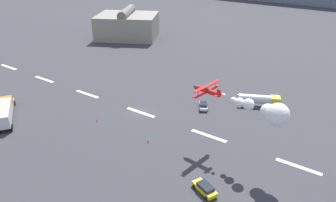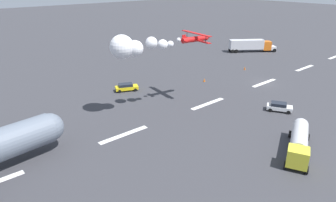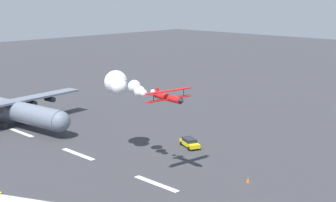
% 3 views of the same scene
% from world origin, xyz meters
% --- Properties ---
extents(runway_stripe_5, '(8.00, 0.90, 0.01)m').
position_xyz_m(runway_stripe_5, '(17.97, 0.00, 0.01)').
color(runway_stripe_5, white).
rests_on(runway_stripe_5, ground).
extents(runway_stripe_6, '(8.00, 0.90, 0.01)m').
position_xyz_m(runway_stripe_6, '(35.93, 0.00, 0.01)').
color(runway_stripe_6, white).
rests_on(runway_stripe_6, ground).
extents(runway_stripe_7, '(8.00, 0.90, 0.01)m').
position_xyz_m(runway_stripe_7, '(53.90, 0.00, 0.01)').
color(runway_stripe_7, white).
rests_on(runway_stripe_7, ground).
extents(cargo_transport_plane, '(29.07, 30.82, 11.12)m').
position_xyz_m(cargo_transport_plane, '(57.69, -1.62, 3.32)').
color(cargo_transport_plane, slate).
rests_on(cargo_transport_plane, ground).
extents(stunt_biplane_red, '(18.74, 7.71, 3.69)m').
position_xyz_m(stunt_biplane_red, '(29.90, -4.69, 11.48)').
color(stunt_biplane_red, red).
extents(followme_car_yellow, '(4.86, 3.45, 1.52)m').
position_xyz_m(followme_car_yellow, '(25.54, -15.30, 0.81)').
color(followme_car_yellow, yellow).
rests_on(followme_car_yellow, ground).
extents(traffic_cone_far, '(0.44, 0.44, 0.75)m').
position_xyz_m(traffic_cone_far, '(9.29, -9.08, 0.38)').
color(traffic_cone_far, orange).
rests_on(traffic_cone_far, ground).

